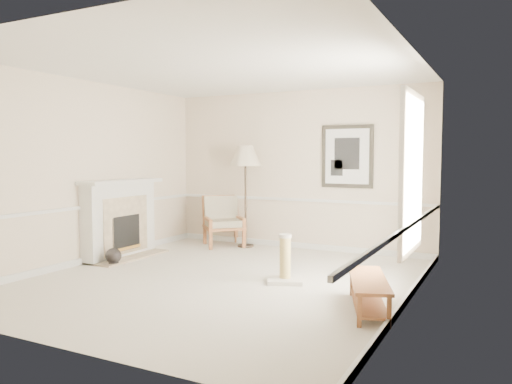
{
  "coord_description": "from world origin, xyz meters",
  "views": [
    {
      "loc": [
        3.51,
        -5.8,
        1.71
      ],
      "look_at": [
        0.18,
        0.7,
        1.18
      ],
      "focal_mm": 35.0,
      "sensor_mm": 36.0,
      "label": 1
    }
  ],
  "objects_px": {
    "floor_vase": "(113,256)",
    "armchair": "(223,219)",
    "bench": "(369,289)",
    "scratching_post": "(285,267)",
    "floor_lamp": "(246,159)"
  },
  "relations": [
    {
      "from": "floor_vase",
      "to": "armchair",
      "type": "height_order",
      "value": "armchair"
    },
    {
      "from": "floor_vase",
      "to": "bench",
      "type": "height_order",
      "value": "floor_vase"
    },
    {
      "from": "armchair",
      "to": "scratching_post",
      "type": "relative_size",
      "value": 1.59
    },
    {
      "from": "armchair",
      "to": "bench",
      "type": "xyz_separation_m",
      "value": [
        3.54,
        -2.77,
        -0.27
      ]
    },
    {
      "from": "floor_vase",
      "to": "bench",
      "type": "bearing_deg",
      "value": -6.45
    },
    {
      "from": "floor_vase",
      "to": "armchair",
      "type": "relative_size",
      "value": 0.71
    },
    {
      "from": "floor_lamp",
      "to": "floor_vase",
      "type": "bearing_deg",
      "value": -115.25
    },
    {
      "from": "armchair",
      "to": "scratching_post",
      "type": "bearing_deg",
      "value": -85.69
    },
    {
      "from": "floor_vase",
      "to": "scratching_post",
      "type": "height_order",
      "value": "floor_vase"
    },
    {
      "from": "scratching_post",
      "to": "armchair",
      "type": "bearing_deg",
      "value": 137.11
    },
    {
      "from": "bench",
      "to": "scratching_post",
      "type": "relative_size",
      "value": 2.01
    },
    {
      "from": "scratching_post",
      "to": "floor_lamp",
      "type": "bearing_deg",
      "value": 129.64
    },
    {
      "from": "floor_vase",
      "to": "floor_lamp",
      "type": "relative_size",
      "value": 0.39
    },
    {
      "from": "armchair",
      "to": "bench",
      "type": "relative_size",
      "value": 0.79
    },
    {
      "from": "floor_lamp",
      "to": "bench",
      "type": "distance_m",
      "value": 4.38
    }
  ]
}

